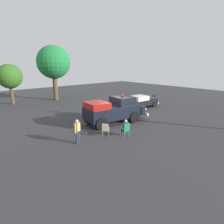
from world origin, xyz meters
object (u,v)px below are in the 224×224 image
traffic_cone (104,107)px  classic_hot_rod (141,101)px  lawn_chair_near_truck (126,129)px  spectator_standing (77,130)px  lawn_chair_spare (106,129)px  vintage_fire_truck (114,110)px  lawn_chair_by_car (154,98)px  spectator_seated (125,127)px  oak_tree_right (10,77)px  oak_tree_left (53,62)px

traffic_cone → classic_hot_rod: bearing=-117.8°
lawn_chair_near_truck → spectator_standing: size_ratio=0.61×
lawn_chair_spare → vintage_fire_truck: bearing=-52.4°
lawn_chair_by_car → traffic_cone: lawn_chair_by_car is taller
classic_hot_rod → spectator_seated: classic_hot_rod is taller
oak_tree_right → traffic_cone: 13.02m
classic_hot_rod → traffic_cone: size_ratio=7.06×
lawn_chair_spare → traffic_cone: 8.61m
spectator_seated → lawn_chair_near_truck: bearing=168.5°
lawn_chair_spare → oak_tree_right: bearing=6.4°
lawn_chair_spare → spectator_seated: 1.44m
spectator_seated → traffic_cone: size_ratio=2.03×
vintage_fire_truck → lawn_chair_spare: size_ratio=6.05×
classic_hot_rod → lawn_chair_by_car: (0.94, -3.84, -0.16)m
lawn_chair_by_car → oak_tree_right: (11.50, 15.21, 3.03)m
classic_hot_rod → lawn_chair_near_truck: size_ratio=4.39×
spectator_seated → oak_tree_right: size_ratio=0.25×
classic_hot_rod → oak_tree_left: (11.61, 5.66, 4.64)m
oak_tree_right → traffic_cone: size_ratio=8.23×
traffic_cone → oak_tree_left: bearing=9.3°
vintage_fire_truck → oak_tree_left: oak_tree_left is taller
lawn_chair_near_truck → vintage_fire_truck: bearing=-27.7°
classic_hot_rod → oak_tree_left: bearing=26.0°
spectator_standing → oak_tree_left: (15.88, -5.99, 4.42)m
classic_hot_rod → oak_tree_right: size_ratio=0.86×
oak_tree_left → spectator_seated: bearing=171.2°
oak_tree_left → oak_tree_right: 6.04m
vintage_fire_truck → lawn_chair_near_truck: (-3.11, 1.63, -0.61)m
lawn_chair_spare → oak_tree_right: (17.03, 1.92, 3.03)m
lawn_chair_spare → spectator_seated: size_ratio=0.79×
lawn_chair_near_truck → oak_tree_left: (17.19, -2.68, 4.79)m
lawn_chair_near_truck → lawn_chair_spare: (0.99, 1.12, 0.00)m
lawn_chair_near_truck → spectator_standing: (1.31, 3.31, 0.37)m
vintage_fire_truck → oak_tree_left: size_ratio=0.79×
lawn_chair_spare → lawn_chair_by_car: bearing=-67.4°
spectator_seated → oak_tree_right: bearing=9.7°
spectator_standing → vintage_fire_truck: bearing=-70.0°
lawn_chair_spare → oak_tree_left: (16.19, -3.80, 4.79)m
classic_hot_rod → spectator_standing: spectator_standing is taller
classic_hot_rod → lawn_chair_near_truck: bearing=123.8°
spectator_seated → oak_tree_right: oak_tree_right is taller
vintage_fire_truck → lawn_chair_near_truck: size_ratio=6.05×
classic_hot_rod → oak_tree_right: (12.45, 11.37, 2.87)m
lawn_chair_by_car → traffic_cone: (1.22, 7.95, -0.28)m
spectator_seated → oak_tree_left: bearing=-8.8°
classic_hot_rod → oak_tree_right: oak_tree_right is taller
classic_hot_rod → spectator_seated: 9.94m
vintage_fire_truck → oak_tree_right: bearing=17.4°
classic_hot_rod → oak_tree_right: 17.10m
vintage_fire_truck → lawn_chair_spare: bearing=127.6°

